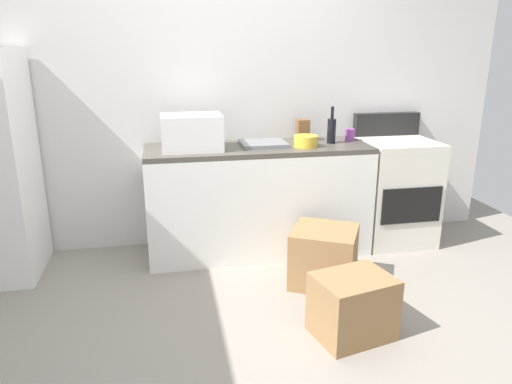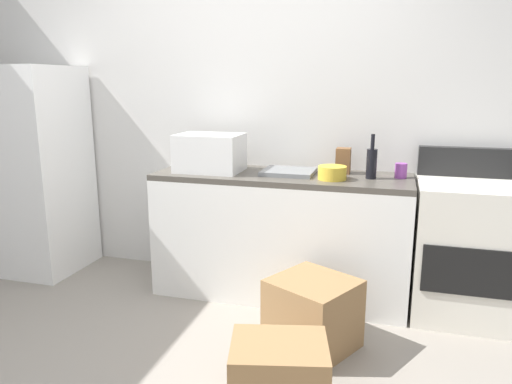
# 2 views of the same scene
# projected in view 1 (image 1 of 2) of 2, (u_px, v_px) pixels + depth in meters

# --- Properties ---
(ground_plane) EXTENTS (6.00, 6.00, 0.00)m
(ground_plane) POSITION_uv_depth(u_px,v_px,m) (248.00, 332.00, 2.91)
(ground_plane) COLOR gray
(wall_back) EXTENTS (5.00, 0.10, 2.60)m
(wall_back) POSITION_uv_depth(u_px,v_px,m) (215.00, 92.00, 3.98)
(wall_back) COLOR silver
(wall_back) RESTS_ON ground_plane
(kitchen_counter) EXTENTS (1.80, 0.60, 0.90)m
(kitchen_counter) POSITION_uv_depth(u_px,v_px,m) (258.00, 199.00, 3.96)
(kitchen_counter) COLOR white
(kitchen_counter) RESTS_ON ground_plane
(stove_oven) EXTENTS (0.60, 0.61, 1.10)m
(stove_oven) POSITION_uv_depth(u_px,v_px,m) (395.00, 189.00, 4.18)
(stove_oven) COLOR silver
(stove_oven) RESTS_ON ground_plane
(microwave) EXTENTS (0.46, 0.34, 0.27)m
(microwave) POSITION_uv_depth(u_px,v_px,m) (192.00, 132.00, 3.66)
(microwave) COLOR white
(microwave) RESTS_ON kitchen_counter
(sink_basin) EXTENTS (0.36, 0.32, 0.03)m
(sink_basin) POSITION_uv_depth(u_px,v_px,m) (263.00, 144.00, 3.85)
(sink_basin) COLOR slate
(sink_basin) RESTS_ON kitchen_counter
(wine_bottle) EXTENTS (0.07, 0.07, 0.30)m
(wine_bottle) POSITION_uv_depth(u_px,v_px,m) (332.00, 130.00, 3.91)
(wine_bottle) COLOR black
(wine_bottle) RESTS_ON kitchen_counter
(coffee_mug) EXTENTS (0.08, 0.08, 0.10)m
(coffee_mug) POSITION_uv_depth(u_px,v_px,m) (350.00, 135.00, 4.04)
(coffee_mug) COLOR purple
(coffee_mug) RESTS_ON kitchen_counter
(knife_block) EXTENTS (0.10, 0.10, 0.18)m
(knife_block) POSITION_uv_depth(u_px,v_px,m) (303.00, 130.00, 4.02)
(knife_block) COLOR brown
(knife_block) RESTS_ON kitchen_counter
(mixing_bowl) EXTENTS (0.19, 0.19, 0.09)m
(mixing_bowl) POSITION_uv_depth(u_px,v_px,m) (306.00, 141.00, 3.79)
(mixing_bowl) COLOR gold
(mixing_bowl) RESTS_ON kitchen_counter
(cardboard_box_large) EXTENTS (0.59, 0.59, 0.42)m
(cardboard_box_large) POSITION_uv_depth(u_px,v_px,m) (324.00, 256.00, 3.46)
(cardboard_box_large) COLOR olive
(cardboard_box_large) RESTS_ON ground_plane
(cardboard_box_medium) EXTENTS (0.51, 0.44, 0.38)m
(cardboard_box_medium) POSITION_uv_depth(u_px,v_px,m) (353.00, 306.00, 2.83)
(cardboard_box_medium) COLOR olive
(cardboard_box_medium) RESTS_ON ground_plane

